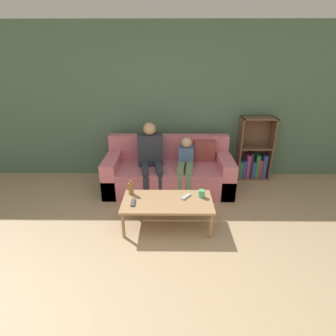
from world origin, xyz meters
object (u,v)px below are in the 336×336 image
object	(u,v)px
person_child	(186,163)
tv_remote_0	(186,197)
coffee_table	(167,203)
bottle	(131,188)
tv_remote_1	(133,202)
couch	(169,172)
cup_near	(202,194)
bookshelf	(253,156)
person_adult	(151,153)

from	to	relation	value
person_child	tv_remote_0	distance (m)	0.87
coffee_table	bottle	bearing A→B (deg)	160.63
tv_remote_1	couch	bearing A→B (deg)	66.85
bottle	cup_near	bearing A→B (deg)	-4.31
bookshelf	couch	bearing A→B (deg)	-163.84
person_adult	coffee_table	bearing A→B (deg)	-83.07
tv_remote_0	cup_near	bearing A→B (deg)	41.33
bookshelf	person_child	xyz separation A→B (m)	(-1.25, -0.58, 0.10)
cup_near	tv_remote_0	size ratio (longest dim) A/B	0.61
person_child	tv_remote_0	xyz separation A→B (m)	(-0.04, -0.86, -0.13)
couch	tv_remote_0	world-z (taller)	couch
coffee_table	tv_remote_1	bearing A→B (deg)	-171.39
person_adult	person_child	distance (m)	0.58
person_child	tv_remote_0	bearing A→B (deg)	-86.68
bottle	person_child	bearing A→B (deg)	45.20
tv_remote_1	bottle	world-z (taller)	bottle
person_child	bottle	world-z (taller)	person_child
person_child	couch	bearing A→B (deg)	157.46
bookshelf	person_adult	size ratio (longest dim) A/B	0.99
tv_remote_0	person_child	bearing A→B (deg)	124.90
coffee_table	bottle	world-z (taller)	bottle
cup_near	tv_remote_0	world-z (taller)	cup_near
coffee_table	bottle	xyz separation A→B (m)	(-0.49, 0.17, 0.12)
coffee_table	tv_remote_1	world-z (taller)	tv_remote_1
couch	tv_remote_1	world-z (taller)	couch
coffee_table	person_adult	size ratio (longest dim) A/B	1.03
tv_remote_0	couch	bearing A→B (deg)	140.21
bookshelf	tv_remote_0	distance (m)	1.93
coffee_table	person_adult	world-z (taller)	person_adult
bookshelf	bottle	bearing A→B (deg)	-146.08
person_child	coffee_table	bearing A→B (deg)	-100.63
person_child	bottle	size ratio (longest dim) A/B	4.35
coffee_table	person_adult	bearing A→B (deg)	105.48
coffee_table	tv_remote_0	bearing A→B (deg)	19.83
person_adult	bottle	xyz separation A→B (m)	(-0.21, -0.83, -0.19)
bookshelf	bottle	size ratio (longest dim) A/B	5.49
cup_near	tv_remote_1	distance (m)	0.89
coffee_table	person_adult	xyz separation A→B (m)	(-0.28, 1.01, 0.31)
bottle	coffee_table	bearing A→B (deg)	-19.37
tv_remote_1	bottle	size ratio (longest dim) A/B	0.84
bookshelf	tv_remote_0	xyz separation A→B (m)	(-1.29, -1.44, -0.03)
tv_remote_0	bottle	distance (m)	0.74
tv_remote_0	tv_remote_1	distance (m)	0.69
person_adult	person_child	bearing A→B (deg)	-14.66
coffee_table	tv_remote_0	size ratio (longest dim) A/B	7.05
couch	bookshelf	distance (m)	1.58
cup_near	bottle	distance (m)	0.94
person_adult	tv_remote_0	world-z (taller)	person_adult
couch	person_child	world-z (taller)	person_child
coffee_table	tv_remote_1	size ratio (longest dim) A/B	6.74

